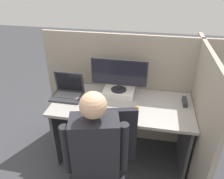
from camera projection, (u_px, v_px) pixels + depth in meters
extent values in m
plane|color=#3D3D42|center=(116.00, 179.00, 2.34)|extent=(12.00, 12.00, 0.00)
cube|color=gray|center=(127.00, 91.00, 2.60)|extent=(1.94, 0.04, 1.37)
cube|color=gray|center=(197.00, 120.00, 2.11)|extent=(0.04, 1.32, 1.37)
cube|color=#9E9993|center=(122.00, 104.00, 2.27)|extent=(1.44, 0.68, 0.03)
cube|color=#4C4C51|center=(64.00, 125.00, 2.56)|extent=(0.03, 0.58, 0.72)
cube|color=#4C4C51|center=(184.00, 140.00, 2.34)|extent=(0.03, 0.58, 0.72)
cube|color=white|center=(119.00, 92.00, 2.39)|extent=(0.34, 0.22, 0.06)
cylinder|color=#232328|center=(119.00, 89.00, 2.38)|extent=(0.17, 0.17, 0.01)
cylinder|color=#232328|center=(119.00, 86.00, 2.36)|extent=(0.04, 0.04, 0.07)
cube|color=#232328|center=(119.00, 72.00, 2.28)|extent=(0.59, 0.02, 0.29)
cube|color=black|center=(119.00, 73.00, 2.27)|extent=(0.57, 0.00, 0.26)
cube|color=#2D2D33|center=(67.00, 97.00, 2.35)|extent=(0.32, 0.24, 0.02)
cube|color=#5B5B60|center=(68.00, 95.00, 2.36)|extent=(0.27, 0.13, 0.00)
cube|color=#2D2D33|center=(69.00, 82.00, 2.37)|extent=(0.32, 0.04, 0.24)
cube|color=black|center=(69.00, 82.00, 2.37)|extent=(0.28, 0.03, 0.21)
ellipsoid|color=silver|center=(87.00, 105.00, 2.20)|extent=(0.07, 0.05, 0.03)
cube|color=#2D2D33|center=(185.00, 102.00, 2.24)|extent=(0.04, 0.16, 0.04)
cone|color=orange|center=(136.00, 112.00, 2.08)|extent=(0.05, 0.13, 0.05)
cylinder|color=green|center=(137.00, 107.00, 2.15)|extent=(0.03, 0.02, 0.03)
cube|color=black|center=(111.00, 137.00, 1.84)|extent=(0.44, 0.15, 0.56)
cube|color=#232328|center=(95.00, 149.00, 1.58)|extent=(0.38, 0.28, 0.54)
sphere|color=#D8A884|center=(93.00, 105.00, 1.39)|extent=(0.18, 0.18, 0.18)
cylinder|color=#232328|center=(67.00, 150.00, 1.57)|extent=(0.07, 0.07, 0.43)
cylinder|color=#232328|center=(123.00, 148.00, 1.59)|extent=(0.07, 0.07, 0.43)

